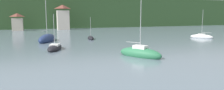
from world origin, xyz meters
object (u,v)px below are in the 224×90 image
Objects in this scene: sailboat_far_1 at (201,37)px; shore_building_westcentral at (17,22)px; shore_building_central at (63,18)px; sailboat_far_3 at (55,48)px; sailboat_mid_5 at (140,53)px; sailboat_far_2 at (91,38)px; sailboat_far_4 at (47,39)px.

shore_building_westcentral is at bearing 10.70° from sailboat_far_1.
shore_building_central reaches higher than sailboat_far_3.
shore_building_central reaches higher than sailboat_mid_5.
sailboat_mid_5 is at bearing -71.20° from shore_building_westcentral.
sailboat_far_2 is 15.44m from sailboat_far_3.
shore_building_westcentral is 1.14× the size of sailboat_far_2.
sailboat_far_2 is (-26.70, 6.48, -0.07)m from sailboat_far_1.
sailboat_far_4 is at bearing -76.78° from shore_building_westcentral.
sailboat_mid_5 is (3.51, -58.54, -4.19)m from shore_building_central.
shore_building_central is 1.74× the size of sailboat_far_2.
shore_building_westcentral is at bearing -145.89° from sailboat_far_2.
shore_building_central is 1.55× the size of sailboat_far_3.
sailboat_far_1 is at bearing 90.68° from sailboat_mid_5.
sailboat_mid_5 reaches higher than shore_building_westcentral.
sailboat_far_3 is 0.64× the size of sailboat_mid_5.
shore_building_central is at bearing -170.51° from sailboat_far_3.
shore_building_westcentral is 1.02× the size of sailboat_far_3.
sailboat_far_3 is at bearing -79.17° from shore_building_westcentral.
sailboat_far_1 is at bearing -43.23° from shore_building_westcentral.
sailboat_far_1 is 0.75× the size of sailboat_mid_5.
sailboat_far_2 is (2.09, -36.20, -4.40)m from shore_building_central.
sailboat_far_4 is 24.41m from sailboat_mid_5.
shore_building_central is at bearing 8.82° from sailboat_far_4.
shore_building_central is 36.53m from sailboat_far_2.
sailboat_far_2 is at bearing 40.29° from sailboat_far_1.
sailboat_far_4 reaches higher than sailboat_far_2.
sailboat_mid_5 is (10.59, -9.92, 0.16)m from sailboat_far_3.
sailboat_mid_5 is at bearing 10.60° from sailboat_far_2.
sailboat_mid_5 reaches higher than sailboat_far_1.
shore_building_central is 58.79m from sailboat_mid_5.
sailboat_far_3 is 14.51m from sailboat_mid_5.
sailboat_mid_5 is at bearing 86.02° from sailboat_far_1.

